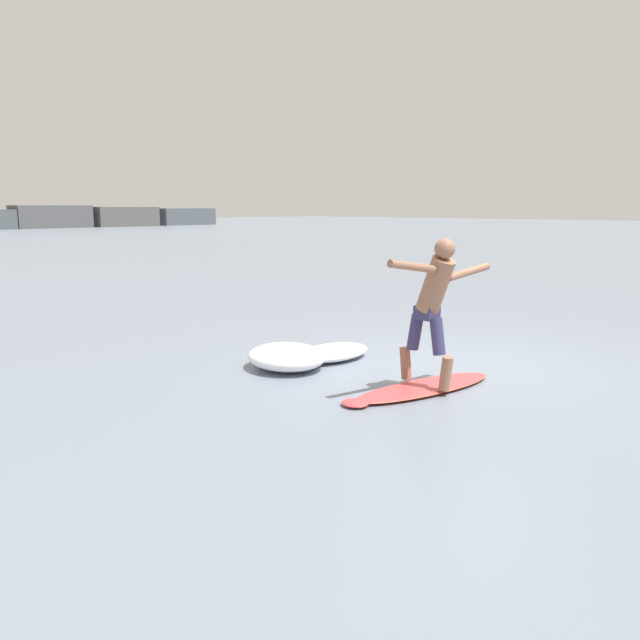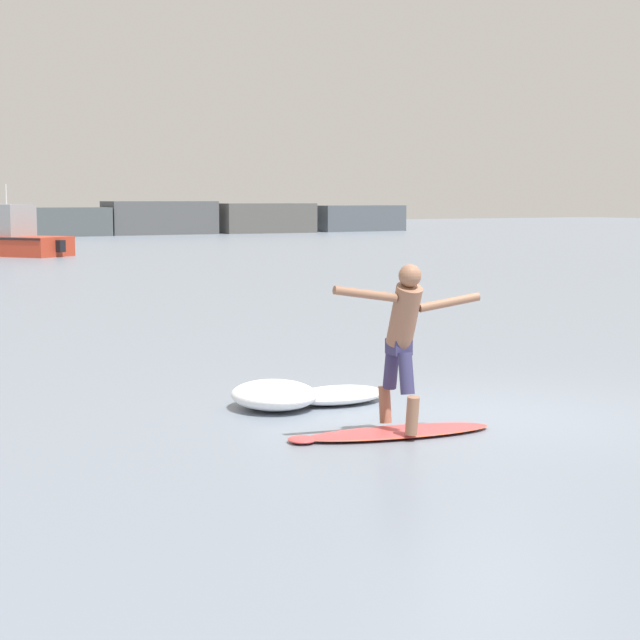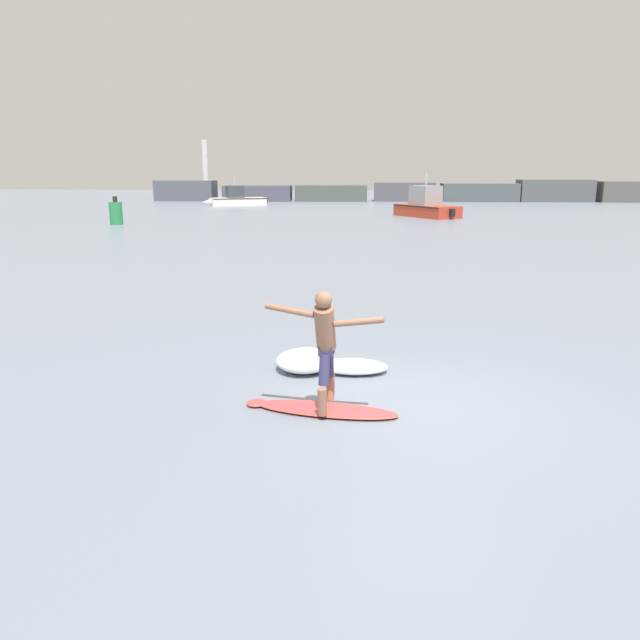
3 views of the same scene
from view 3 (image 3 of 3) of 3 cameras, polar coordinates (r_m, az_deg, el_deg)
ground_plane at (r=9.60m, az=9.29°, el=-7.69°), size 200.00×200.00×0.00m
rock_jetty_breakwater at (r=71.79m, az=12.02°, el=11.39°), size 64.32×4.99×6.63m
surfboard at (r=9.24m, az=0.34°, el=-8.14°), size 2.35×1.01×0.21m
surfer at (r=8.79m, az=0.49°, el=-1.80°), size 1.67×0.84×1.78m
fishing_boat_near_jetty at (r=62.39m, az=-7.68°, el=10.89°), size 6.15×3.75×2.80m
small_boat_offshore at (r=47.87m, az=9.62°, el=10.22°), size 4.77×6.04×3.17m
channel_marker_buoy at (r=42.49m, az=-18.16°, el=9.29°), size 0.82×0.82×1.78m
wave_foam_at_tail at (r=11.06m, az=-1.37°, el=-3.70°), size 1.15×1.26×0.34m
wave_foam_at_nose at (r=10.95m, az=2.97°, el=-4.25°), size 1.29×0.80×0.21m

